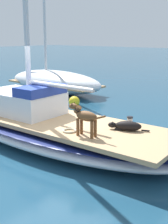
{
  "coord_description": "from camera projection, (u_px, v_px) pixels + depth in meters",
  "views": [
    {
      "loc": [
        -5.41,
        -5.41,
        2.77
      ],
      "look_at": [
        0.0,
        -1.0,
        1.01
      ],
      "focal_mm": 48.85,
      "sensor_mm": 36.0,
      "label": 1
    }
  ],
  "objects": [
    {
      "name": "dog_black",
      "position": [
        127.0,
        126.0,
        6.94
      ],
      "size": [
        0.47,
        0.91,
        0.22
      ],
      "color": "black",
      "rests_on": "sailboat_main"
    },
    {
      "name": "deck_winch",
      "position": [
        130.0,
        121.0,
        7.36
      ],
      "size": [
        0.16,
        0.16,
        0.21
      ],
      "color": "#B7B7BC",
      "rests_on": "sailboat_main"
    },
    {
      "name": "moored_boat_starboard_side",
      "position": [
        54.0,
        81.0,
        15.07
      ],
      "size": [
        2.21,
        5.65,
        6.57
      ],
      "color": "white",
      "rests_on": "ground"
    },
    {
      "name": "dog_brown",
      "position": [
        85.0,
        117.0,
        6.5
      ],
      "size": [
        0.25,
        0.94,
        0.7
      ],
      "color": "brown",
      "rests_on": "sailboat_main"
    },
    {
      "name": "cabin_house",
      "position": [
        24.0,
        101.0,
        8.47
      ],
      "size": [
        1.47,
        2.26,
        0.84
      ],
      "color": "silver",
      "rests_on": "sailboat_main"
    },
    {
      "name": "coiled_rope",
      "position": [
        69.0,
        131.0,
        6.88
      ],
      "size": [
        0.32,
        0.32,
        0.04
      ],
      "primitive_type": "torus",
      "color": "beige",
      "rests_on": "sailboat_main"
    },
    {
      "name": "ground_plane",
      "position": [
        55.0,
        143.0,
        8.06
      ],
      "size": [
        120.0,
        120.0,
        0.0
      ],
      "primitive_type": "plane",
      "color": "navy"
    },
    {
      "name": "sailboat_main",
      "position": [
        54.0,
        131.0,
        7.98
      ],
      "size": [
        2.74,
        7.31,
        0.66
      ],
      "color": "white",
      "rests_on": "ground"
    },
    {
      "name": "mooring_buoy",
      "position": [
        74.0,
        102.0,
        12.05
      ],
      "size": [
        0.44,
        0.44,
        0.44
      ],
      "primitive_type": "sphere",
      "color": "yellow",
      "rests_on": "ground"
    }
  ]
}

